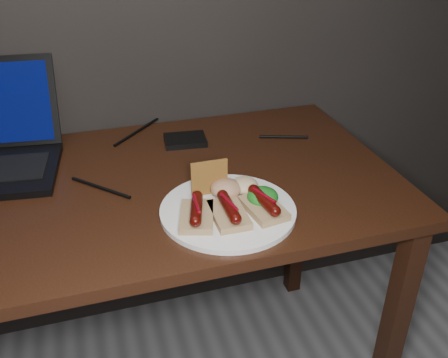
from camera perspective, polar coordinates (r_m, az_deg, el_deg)
name	(u,v)px	position (r m, az deg, el deg)	size (l,w,h in m)	color
desk	(117,218)	(1.28, -12.08, -4.41)	(1.40, 0.70, 0.75)	#361B0D
hard_drive	(185,140)	(1.42, -4.46, 4.45)	(0.12, 0.09, 0.02)	black
desk_cables	(107,160)	(1.35, -13.27, 2.16)	(1.03, 0.45, 0.01)	black
plate	(228,210)	(1.11, 0.45, -3.61)	(0.30, 0.30, 0.01)	white
bread_sausage_left	(197,213)	(1.06, -3.16, -3.89)	(0.10, 0.13, 0.04)	tan
bread_sausage_center	(229,211)	(1.06, 0.57, -3.70)	(0.07, 0.12, 0.04)	tan
bread_sausage_right	(264,205)	(1.09, 4.56, -2.94)	(0.09, 0.12, 0.04)	tan
crispbread	(209,178)	(1.13, -1.69, 0.15)	(0.09, 0.01, 0.09)	#AF7630
salad_greens	(263,197)	(1.11, 4.44, -2.03)	(0.07, 0.07, 0.04)	#135F13
salsa_mound	(226,189)	(1.14, 0.23, -1.11)	(0.07, 0.07, 0.04)	maroon
coleslaw_mound	(245,186)	(1.15, 2.37, -0.76)	(0.06, 0.06, 0.04)	beige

